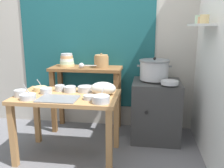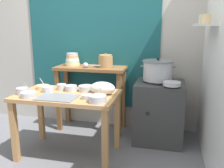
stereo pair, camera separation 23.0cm
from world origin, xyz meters
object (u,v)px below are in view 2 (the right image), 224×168
at_px(prep_bowl_0, 22,91).
at_px(prep_bowl_2, 86,88).
at_px(stove_block, 159,111).
at_px(bowl_stack_enamel, 72,60).
at_px(prep_bowl_6, 62,87).
at_px(ladle, 86,65).
at_px(prep_bowl_8, 98,99).
at_px(back_shelf_table, 91,82).
at_px(prep_bowl_3, 87,96).
at_px(prep_bowl_1, 71,88).
at_px(plastic_bag, 103,88).
at_px(prep_bowl_7, 48,89).
at_px(prep_bowl_4, 43,87).
at_px(prep_table, 68,103).
at_px(serving_tray, 57,97).
at_px(clay_pot, 106,61).
at_px(prep_bowl_5, 28,94).
at_px(steamer_pot, 158,70).
at_px(wide_pan, 172,84).

distance_m(prep_bowl_0, prep_bowl_2, 0.69).
relative_size(stove_block, bowl_stack_enamel, 3.82).
distance_m(prep_bowl_2, prep_bowl_6, 0.30).
xyz_separation_m(ladle, prep_bowl_8, (0.42, -0.88, -0.18)).
bearing_deg(back_shelf_table, prep_bowl_3, -74.15).
xyz_separation_m(prep_bowl_1, prep_bowl_2, (0.17, 0.04, -0.00)).
height_order(plastic_bag, prep_bowl_6, plastic_bag).
bearing_deg(prep_bowl_7, prep_bowl_4, 138.44).
distance_m(prep_table, prep_bowl_6, 0.25).
bearing_deg(plastic_bag, prep_bowl_0, -167.65).
distance_m(prep_bowl_7, prep_bowl_8, 0.70).
xyz_separation_m(bowl_stack_enamel, serving_tray, (0.22, -0.96, -0.25)).
height_order(prep_table, clay_pot, clay_pot).
height_order(prep_bowl_5, prep_bowl_7, prep_bowl_5).
bearing_deg(prep_bowl_2, prep_table, -135.79).
distance_m(prep_table, ladle, 0.73).
bearing_deg(plastic_bag, steamer_pot, 46.73).
bearing_deg(prep_bowl_8, prep_bowl_6, 145.59).
relative_size(prep_bowl_2, prep_bowl_6, 1.54).
height_order(prep_bowl_5, prep_bowl_6, prep_bowl_5).
relative_size(back_shelf_table, prep_bowl_0, 7.53).
xyz_separation_m(bowl_stack_enamel, prep_bowl_4, (-0.11, -0.66, -0.23)).
distance_m(bowl_stack_enamel, prep_bowl_0, 0.97).
relative_size(serving_tray, wide_pan, 1.99).
xyz_separation_m(back_shelf_table, prep_bowl_3, (0.25, -0.88, 0.07)).
bearing_deg(prep_bowl_6, prep_table, -48.61).
distance_m(clay_pot, prep_bowl_6, 0.74).
bearing_deg(prep_bowl_3, clay_pot, 92.49).
relative_size(prep_bowl_1, prep_bowl_2, 0.79).
distance_m(prep_bowl_5, prep_bowl_8, 0.75).
bearing_deg(prep_bowl_7, prep_bowl_5, -110.82).
bearing_deg(prep_table, prep_bowl_4, 160.50).
height_order(prep_bowl_0, prep_bowl_5, prep_bowl_5).
bearing_deg(prep_bowl_1, prep_bowl_7, -159.03).
relative_size(stove_block, prep_bowl_7, 6.19).
relative_size(wide_pan, prep_bowl_8, 1.17).
xyz_separation_m(clay_pot, bowl_stack_enamel, (-0.49, 0.04, -0.00)).
bearing_deg(ladle, prep_bowl_8, -64.65).
xyz_separation_m(bowl_stack_enamel, prep_bowl_3, (0.53, -0.92, -0.24)).
bearing_deg(back_shelf_table, plastic_bag, -62.53).
height_order(clay_pot, prep_bowl_3, clay_pot).
distance_m(prep_table, prep_bowl_4, 0.41).
height_order(stove_block, prep_bowl_5, prep_bowl_5).
bearing_deg(prep_bowl_0, serving_tray, -5.97).
bearing_deg(prep_bowl_3, prep_bowl_0, 179.57).
bearing_deg(clay_pot, prep_bowl_2, -97.04).
bearing_deg(prep_bowl_8, serving_tray, 173.53).
relative_size(back_shelf_table, prep_bowl_5, 5.81).
distance_m(ladle, wide_pan, 1.15).
relative_size(prep_table, prep_bowl_0, 8.63).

